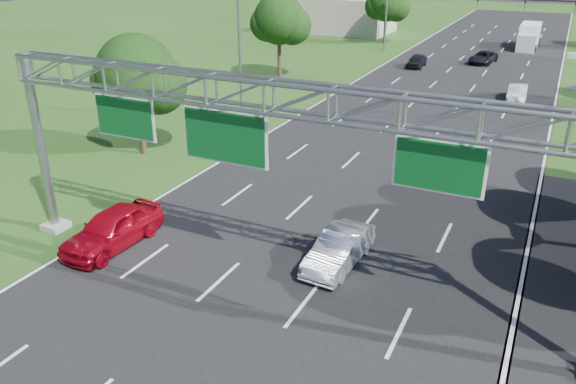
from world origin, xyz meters
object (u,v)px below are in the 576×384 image
Objects in this scene: sign_gantry at (271,114)px; box_truck at (529,37)px; red_coupe at (112,228)px; traffic_signal at (558,15)px; silver_sedan at (339,249)px.

sign_gantry is 63.02m from box_truck.
box_truck reaches higher than red_coupe.
sign_gantry is 4.74× the size of red_coupe.
traffic_signal reaches higher than red_coupe.
red_coupe is at bearing -100.69° from box_truck.
sign_gantry is 1.92× the size of traffic_signal.
box_truck is (-3.07, 9.65, -3.75)m from traffic_signal.
traffic_signal is 50.73m from silver_sedan.
silver_sedan is 0.56× the size of box_truck.
traffic_signal is at bearing 82.32° from sign_gantry.
sign_gantry reaches higher than traffic_signal.
sign_gantry is 53.51m from traffic_signal.
box_truck is (4.08, 62.65, -5.48)m from sign_gantry.
box_truck is at bearing 107.63° from traffic_signal.
sign_gantry is 6.95m from silver_sedan.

